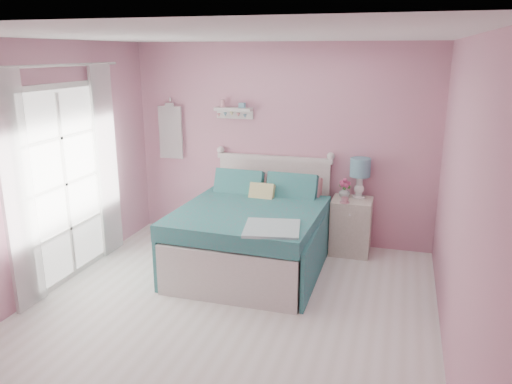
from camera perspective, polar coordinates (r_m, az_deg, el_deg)
The scene contains 13 objects.
floor at distance 4.98m, azimuth -3.73°, elevation -14.08°, with size 4.50×4.50×0.00m, color white.
room_shell at distance 4.42m, azimuth -4.10°, elevation 4.06°, with size 4.50×4.50×4.50m.
bed at distance 5.91m, azimuth -0.30°, elevation -4.84°, with size 1.62×2.02×1.15m.
nightstand at distance 6.42m, azimuth 10.80°, elevation -3.84°, with size 0.49×0.48×0.70m.
table_lamp at distance 6.32m, azimuth 11.81°, elevation 2.43°, with size 0.25×0.25×0.51m.
vase at distance 6.36m, azimuth 10.08°, elevation -0.00°, with size 0.14×0.14×0.14m, color silver.
teacup at distance 6.15m, azimuth 10.10°, elevation -0.91°, with size 0.09×0.09×0.07m, color #CC8998.
roses at distance 6.32m, azimuth 10.11°, elevation 0.97°, with size 0.14×0.11×0.12m.
wall_shelf at distance 6.64m, azimuth -2.56°, elevation 9.32°, with size 0.50×0.15×0.25m.
hanging_dress at distance 7.03m, azimuth -9.73°, elevation 6.72°, with size 0.34×0.03×0.72m, color white.
french_door at distance 5.83m, azimuth -21.01°, elevation 0.77°, with size 0.04×1.32×2.16m.
curtain_near at distance 5.22m, azimuth -25.56°, elevation -0.19°, with size 0.04×0.40×2.32m, color white.
curtain_far at distance 6.36m, azimuth -16.73°, elevation 3.33°, with size 0.04×0.40×2.32m, color white.
Camera 1 is at (1.53, -4.04, 2.47)m, focal length 35.00 mm.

